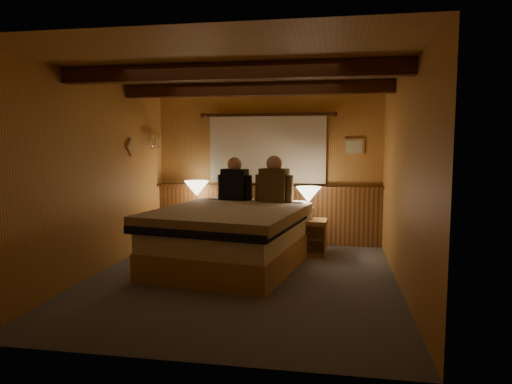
% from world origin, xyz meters
% --- Properties ---
extents(floor, '(4.20, 4.20, 0.00)m').
position_xyz_m(floor, '(0.00, 0.00, 0.00)').
color(floor, '#565966').
rests_on(floor, ground).
extents(ceiling, '(4.20, 4.20, 0.00)m').
position_xyz_m(ceiling, '(0.00, 0.00, 2.40)').
color(ceiling, '#B58C44').
rests_on(ceiling, wall_back).
extents(wall_back, '(3.60, 0.00, 3.60)m').
position_xyz_m(wall_back, '(0.00, 2.10, 1.20)').
color(wall_back, '#D3984B').
rests_on(wall_back, floor).
extents(wall_left, '(0.00, 4.20, 4.20)m').
position_xyz_m(wall_left, '(-1.80, 0.00, 1.20)').
color(wall_left, '#D3984B').
rests_on(wall_left, floor).
extents(wall_right, '(0.00, 4.20, 4.20)m').
position_xyz_m(wall_right, '(1.80, 0.00, 1.20)').
color(wall_right, '#D3984B').
rests_on(wall_right, floor).
extents(wall_front, '(3.60, 0.00, 3.60)m').
position_xyz_m(wall_front, '(0.00, -2.10, 1.20)').
color(wall_front, '#D3984B').
rests_on(wall_front, floor).
extents(wainscot, '(3.60, 0.23, 0.94)m').
position_xyz_m(wainscot, '(0.00, 2.04, 0.49)').
color(wainscot, brown).
rests_on(wainscot, wall_back).
extents(curtain_window, '(2.18, 0.09, 1.11)m').
position_xyz_m(curtain_window, '(0.00, 2.03, 1.52)').
color(curtain_window, '#472611').
rests_on(curtain_window, wall_back).
extents(ceiling_beams, '(3.60, 1.65, 0.16)m').
position_xyz_m(ceiling_beams, '(0.00, 0.15, 2.31)').
color(ceiling_beams, '#472611').
rests_on(ceiling_beams, ceiling).
extents(coat_rail, '(0.05, 0.55, 0.24)m').
position_xyz_m(coat_rail, '(-1.72, 1.58, 1.67)').
color(coat_rail, white).
rests_on(coat_rail, wall_left).
extents(framed_print, '(0.30, 0.04, 0.25)m').
position_xyz_m(framed_print, '(1.35, 2.08, 1.55)').
color(framed_print, tan).
rests_on(framed_print, wall_back).
extents(bed, '(2.06, 2.50, 0.77)m').
position_xyz_m(bed, '(-0.24, 0.56, 0.40)').
color(bed, '#AB7F49').
rests_on(bed, floor).
extents(nightstand_left, '(0.46, 0.41, 0.50)m').
position_xyz_m(nightstand_left, '(-1.11, 1.77, 0.25)').
color(nightstand_left, '#AB7F49').
rests_on(nightstand_left, floor).
extents(nightstand_right, '(0.47, 0.43, 0.51)m').
position_xyz_m(nightstand_right, '(0.73, 1.36, 0.25)').
color(nightstand_right, '#AB7F49').
rests_on(nightstand_right, floor).
extents(lamp_left, '(0.39, 0.39, 0.51)m').
position_xyz_m(lamp_left, '(-1.10, 1.80, 0.86)').
color(lamp_left, white).
rests_on(lamp_left, nightstand_left).
extents(lamp_right, '(0.36, 0.36, 0.47)m').
position_xyz_m(lamp_right, '(0.70, 1.37, 0.84)').
color(lamp_right, white).
rests_on(lamp_right, nightstand_right).
extents(person_left, '(0.54, 0.29, 0.66)m').
position_xyz_m(person_left, '(-0.40, 1.44, 1.02)').
color(person_left, black).
rests_on(person_left, bed).
extents(person_right, '(0.56, 0.31, 0.69)m').
position_xyz_m(person_right, '(0.21, 1.27, 1.04)').
color(person_right, '#46331C').
rests_on(person_right, bed).
extents(duffel_bag, '(0.50, 0.37, 0.32)m').
position_xyz_m(duffel_bag, '(-1.04, 1.13, 0.14)').
color(duffel_bag, black).
rests_on(duffel_bag, floor).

